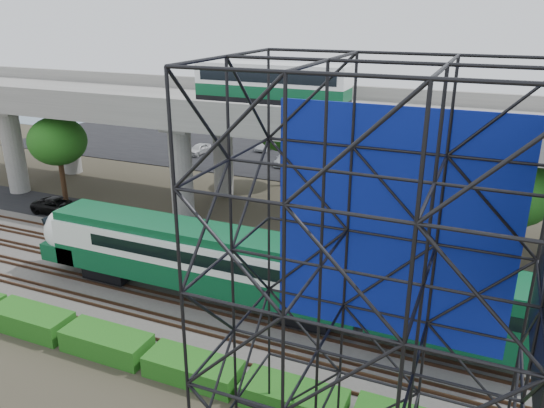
% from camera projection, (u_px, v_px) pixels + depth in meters
% --- Properties ---
extents(ground, '(140.00, 140.00, 0.00)m').
position_uv_depth(ground, '(219.00, 326.00, 28.92)').
color(ground, '#474233').
rests_on(ground, ground).
extents(ballast_bed, '(90.00, 12.00, 0.20)m').
position_uv_depth(ballast_bed, '(235.00, 306.00, 30.61)').
color(ballast_bed, slate).
rests_on(ballast_bed, ground).
extents(service_road, '(90.00, 5.00, 0.08)m').
position_uv_depth(service_road, '(289.00, 250.00, 37.97)').
color(service_road, black).
rests_on(service_road, ground).
extents(parking_lot, '(90.00, 18.00, 0.08)m').
position_uv_depth(parking_lot, '(367.00, 166.00, 58.24)').
color(parking_lot, black).
rests_on(parking_lot, ground).
extents(harbor_water, '(140.00, 40.00, 0.03)m').
position_uv_depth(harbor_water, '(403.00, 127.00, 77.23)').
color(harbor_water, slate).
rests_on(harbor_water, ground).
extents(rail_tracks, '(90.00, 9.52, 0.16)m').
position_uv_depth(rail_tracks, '(235.00, 304.00, 30.55)').
color(rail_tracks, '#472D1E').
rests_on(rail_tracks, ballast_bed).
extents(commuter_train, '(29.30, 3.06, 4.30)m').
position_uv_depth(commuter_train, '(233.00, 263.00, 29.68)').
color(commuter_train, black).
rests_on(commuter_train, rail_tracks).
extents(overpass, '(80.00, 12.00, 12.40)m').
position_uv_depth(overpass, '(313.00, 122.00, 39.98)').
color(overpass, '#9E9B93').
rests_on(overpass, ground).
extents(scaffold_tower, '(9.36, 6.36, 15.00)m').
position_uv_depth(scaffold_tower, '(367.00, 321.00, 15.88)').
color(scaffold_tower, black).
rests_on(scaffold_tower, ground).
extents(hedge_strip, '(34.60, 1.80, 1.20)m').
position_uv_depth(hedge_strip, '(193.00, 368.00, 24.65)').
color(hedge_strip, '#135415').
rests_on(hedge_strip, ground).
extents(trees, '(40.94, 16.94, 7.69)m').
position_uv_depth(trees, '(261.00, 150.00, 42.66)').
color(trees, '#382314').
rests_on(trees, ground).
extents(suv, '(4.78, 2.42, 1.30)m').
position_uv_depth(suv, '(59.00, 206.00, 44.42)').
color(suv, black).
rests_on(suv, service_road).
extents(parked_cars, '(39.71, 9.70, 1.27)m').
position_uv_depth(parked_cars, '(378.00, 162.00, 57.19)').
color(parked_cars, silver).
rests_on(parked_cars, parking_lot).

